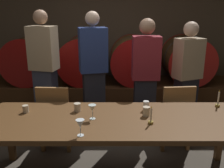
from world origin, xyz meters
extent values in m
cube|color=brown|center=(0.00, 2.65, 1.44)|extent=(6.92, 0.24, 2.88)
cube|color=#4C2D16|center=(0.00, 2.10, 0.23)|extent=(6.23, 0.90, 0.46)
cylinder|color=#513319|center=(-1.45, 2.10, 0.88)|extent=(0.83, 0.75, 0.83)
cylinder|color=maroon|center=(-1.45, 1.70, 0.88)|extent=(0.85, 0.03, 0.85)
cylinder|color=maroon|center=(-1.45, 2.49, 0.88)|extent=(0.85, 0.03, 0.85)
cylinder|color=#2D2D33|center=(-1.45, 2.10, 0.88)|extent=(0.84, 0.04, 0.84)
cylinder|color=brown|center=(-0.46, 2.10, 0.88)|extent=(0.83, 0.75, 0.83)
cylinder|color=maroon|center=(-0.46, 1.70, 0.88)|extent=(0.85, 0.03, 0.85)
cylinder|color=maroon|center=(-0.46, 2.49, 0.88)|extent=(0.85, 0.03, 0.85)
cylinder|color=#2D2D33|center=(-0.46, 2.10, 0.88)|extent=(0.84, 0.04, 0.84)
cylinder|color=brown|center=(0.46, 2.10, 0.88)|extent=(0.83, 0.75, 0.83)
cylinder|color=#9E1411|center=(0.46, 1.70, 0.88)|extent=(0.85, 0.03, 0.85)
cylinder|color=#9E1411|center=(0.46, 2.49, 0.88)|extent=(0.85, 0.03, 0.85)
cylinder|color=#2D2D33|center=(0.46, 2.10, 0.88)|extent=(0.84, 0.04, 0.84)
cylinder|color=#513319|center=(1.44, 2.10, 0.88)|extent=(0.83, 0.75, 0.83)
cylinder|color=#B21C16|center=(1.44, 1.70, 0.88)|extent=(0.85, 0.03, 0.85)
cylinder|color=#B21C16|center=(1.44, 2.49, 0.88)|extent=(0.85, 0.03, 0.85)
cylinder|color=#2D2D33|center=(1.44, 2.10, 0.88)|extent=(0.84, 0.04, 0.84)
cube|color=brown|center=(0.10, -0.14, 0.71)|extent=(2.69, 0.89, 0.05)
cube|color=brown|center=(-1.16, 0.25, 0.34)|extent=(0.07, 0.07, 0.68)
cube|color=brown|center=(1.37, 0.25, 0.34)|extent=(0.07, 0.07, 0.68)
cube|color=olive|center=(-0.65, 0.60, 0.44)|extent=(0.42, 0.42, 0.04)
cube|color=olive|center=(-0.67, 0.42, 0.67)|extent=(0.40, 0.06, 0.42)
cube|color=olive|center=(-0.47, 0.76, 0.21)|extent=(0.05, 0.05, 0.42)
cube|color=olive|center=(-0.81, 0.78, 0.21)|extent=(0.05, 0.05, 0.42)
cube|color=olive|center=(-0.50, 0.42, 0.21)|extent=(0.05, 0.05, 0.42)
cube|color=olive|center=(-0.83, 0.44, 0.21)|extent=(0.05, 0.05, 0.42)
cube|color=olive|center=(0.87, 0.62, 0.44)|extent=(0.43, 0.43, 0.04)
cube|color=olive|center=(0.89, 0.44, 0.67)|extent=(0.40, 0.08, 0.42)
cube|color=olive|center=(1.03, 0.81, 0.21)|extent=(0.05, 0.05, 0.42)
cube|color=olive|center=(0.69, 0.78, 0.21)|extent=(0.05, 0.05, 0.42)
cube|color=olive|center=(1.06, 0.47, 0.21)|extent=(0.05, 0.05, 0.42)
cube|color=olive|center=(0.72, 0.44, 0.21)|extent=(0.05, 0.05, 0.42)
cube|color=#33384C|center=(-0.91, 1.08, 0.47)|extent=(0.34, 0.27, 0.94)
cube|color=tan|center=(-0.91, 1.08, 1.25)|extent=(0.43, 0.33, 0.61)
sphere|color=tan|center=(-0.91, 1.08, 1.67)|extent=(0.20, 0.20, 0.20)
cube|color=black|center=(-0.20, 1.01, 0.46)|extent=(0.34, 0.27, 0.93)
cube|color=navy|center=(-0.20, 1.01, 1.23)|extent=(0.43, 0.33, 0.61)
sphere|color=beige|center=(-0.20, 1.01, 1.66)|extent=(0.20, 0.20, 0.20)
cube|color=black|center=(0.53, 0.96, 0.42)|extent=(0.30, 0.20, 0.83)
cube|color=maroon|center=(0.53, 0.96, 1.13)|extent=(0.38, 0.24, 0.60)
sphere|color=tan|center=(0.53, 0.96, 1.56)|extent=(0.22, 0.22, 0.22)
cube|color=black|center=(1.16, 1.08, 0.41)|extent=(0.35, 0.30, 0.81)
cube|color=tan|center=(1.16, 1.08, 1.10)|extent=(0.44, 0.37, 0.57)
sphere|color=beige|center=(1.16, 1.08, 1.51)|extent=(0.21, 0.21, 0.21)
cylinder|color=olive|center=(0.44, -0.25, 0.74)|extent=(0.05, 0.05, 0.02)
cylinder|color=#EDE5CC|center=(0.44, -0.25, 0.82)|extent=(0.02, 0.02, 0.14)
cone|color=yellow|center=(0.44, -0.25, 0.90)|extent=(0.01, 0.01, 0.02)
cylinder|color=olive|center=(1.25, 0.18, 0.74)|extent=(0.05, 0.05, 0.02)
cylinder|color=#EDE5CC|center=(1.25, 0.18, 0.83)|extent=(0.02, 0.02, 0.15)
cone|color=yellow|center=(1.25, 0.18, 0.92)|extent=(0.01, 0.01, 0.02)
cylinder|color=white|center=(-0.21, -0.49, 0.73)|extent=(0.06, 0.06, 0.00)
cylinder|color=white|center=(-0.21, -0.49, 0.77)|extent=(0.01, 0.01, 0.07)
cone|color=white|center=(-0.21, -0.49, 0.84)|extent=(0.08, 0.08, 0.08)
cylinder|color=silver|center=(-0.13, -0.14, 0.73)|extent=(0.06, 0.06, 0.00)
cylinder|color=silver|center=(-0.13, -0.14, 0.77)|extent=(0.01, 0.01, 0.08)
cone|color=silver|center=(-0.13, -0.14, 0.85)|extent=(0.08, 0.08, 0.07)
cylinder|color=beige|center=(-0.86, 0.02, 0.77)|extent=(0.06, 0.06, 0.08)
cylinder|color=beige|center=(-0.31, 0.05, 0.78)|extent=(0.07, 0.07, 0.09)
cylinder|color=beige|center=(0.42, -0.07, 0.78)|extent=(0.07, 0.07, 0.10)
cylinder|color=white|center=(0.43, 0.08, 0.78)|extent=(0.06, 0.06, 0.10)
camera|label=1|loc=(0.06, -2.46, 1.81)|focal=40.40mm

